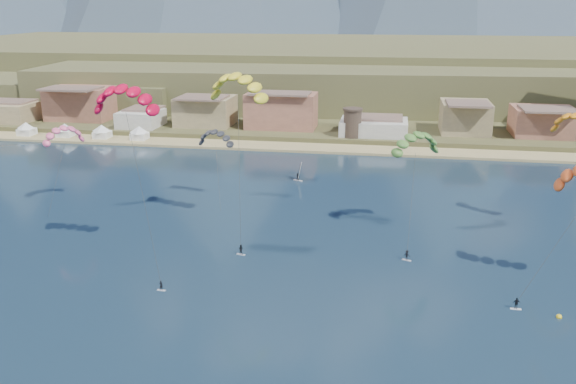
{
  "coord_description": "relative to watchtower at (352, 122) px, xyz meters",
  "views": [
    {
      "loc": [
        16.44,
        -62.99,
        40.15
      ],
      "look_at": [
        0.0,
        32.0,
        10.0
      ],
      "focal_mm": 38.0,
      "sensor_mm": 36.0,
      "label": 1
    }
  ],
  "objects": [
    {
      "name": "distant_kite_dark",
      "position": [
        -24.32,
        -58.17,
        7.55
      ],
      "size": [
        8.4,
        6.2,
        16.79
      ],
      "color": "#262626",
      "rests_on": "ground"
    },
    {
      "name": "kitesurfer_red",
      "position": [
        -27.86,
        -92.08,
        20.64
      ],
      "size": [
        13.36,
        11.38,
        30.1
      ],
      "color": "silver",
      "rests_on": "ground"
    },
    {
      "name": "windsurfer",
      "position": [
        -9.55,
        -41.23,
        -5.03
      ],
      "size": [
        2.62,
        2.68,
        4.21
      ],
      "color": "silver",
      "rests_on": "ground"
    },
    {
      "name": "beach",
      "position": [
        -5.0,
        -8.0,
        -6.12
      ],
      "size": [
        2200.0,
        12.0,
        0.9
      ],
      "color": "tan",
      "rests_on": "ground"
    },
    {
      "name": "watchtower",
      "position": [
        0.0,
        0.0,
        0.0
      ],
      "size": [
        5.82,
        5.82,
        8.6
      ],
      "color": "#47382D",
      "rests_on": "ground"
    },
    {
      "name": "buoy",
      "position": [
        34.66,
        -99.6,
        -6.24
      ],
      "size": [
        0.76,
        0.76,
        0.76
      ],
      "color": "yellow",
      "rests_on": "ground"
    },
    {
      "name": "kitesurfer_green",
      "position": [
        15.79,
        -70.63,
        10.66
      ],
      "size": [
        9.96,
        18.08,
        21.18
      ],
      "color": "silver",
      "rests_on": "ground"
    },
    {
      "name": "foothills",
      "position": [
        17.39,
        118.47,
        2.71
      ],
      "size": [
        940.0,
        210.0,
        18.0
      ],
      "color": "brown",
      "rests_on": "ground"
    },
    {
      "name": "ground",
      "position": [
        -5.0,
        -114.0,
        -6.37
      ],
      "size": [
        2400.0,
        2400.0,
        0.0
      ],
      "primitive_type": "plane",
      "color": "#0E1F32",
      "rests_on": "ground"
    },
    {
      "name": "land",
      "position": [
        -5.0,
        446.0,
        -6.37
      ],
      "size": [
        2200.0,
        900.0,
        4.0
      ],
      "color": "brown",
      "rests_on": "ground"
    },
    {
      "name": "town",
      "position": [
        -45.0,
        8.0,
        1.63
      ],
      "size": [
        400.0,
        24.0,
        12.0
      ],
      "color": "beige",
      "rests_on": "ground"
    },
    {
      "name": "kitesurfer_yellow",
      "position": [
        -15.13,
        -74.36,
        20.42
      ],
      "size": [
        12.41,
        16.39,
        30.17
      ],
      "color": "silver",
      "rests_on": "ground"
    },
    {
      "name": "distant_kite_pink",
      "position": [
        -52.94,
        -67.31,
        9.1
      ],
      "size": [
        8.05,
        8.63,
        18.36
      ],
      "color": "#262626",
      "rests_on": "ground"
    },
    {
      "name": "beach_tents",
      "position": [
        -81.25,
        -8.0,
        -2.66
      ],
      "size": [
        43.4,
        6.4,
        5.0
      ],
      "color": "white",
      "rests_on": "ground"
    }
  ]
}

